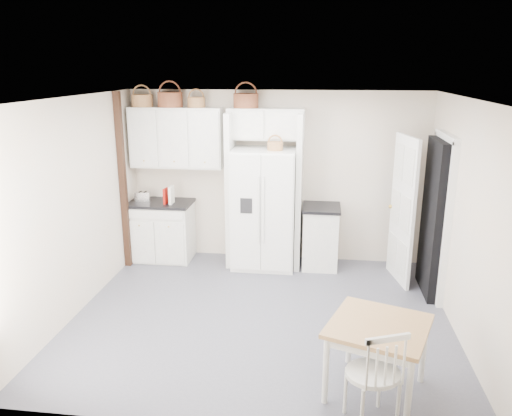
# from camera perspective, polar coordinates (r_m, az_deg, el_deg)

# --- Properties ---
(floor) EXTENTS (4.50, 4.50, 0.00)m
(floor) POSITION_cam_1_polar(r_m,az_deg,el_deg) (6.22, 0.57, -12.20)
(floor) COLOR #464754
(floor) RESTS_ON ground
(ceiling) EXTENTS (4.50, 4.50, 0.00)m
(ceiling) POSITION_cam_1_polar(r_m,az_deg,el_deg) (5.50, 0.64, 12.44)
(ceiling) COLOR white
(ceiling) RESTS_ON wall_back
(wall_back) EXTENTS (4.50, 0.00, 4.50)m
(wall_back) POSITION_cam_1_polar(r_m,az_deg,el_deg) (7.66, 2.38, 3.57)
(wall_back) COLOR beige
(wall_back) RESTS_ON floor
(wall_left) EXTENTS (0.00, 4.00, 4.00)m
(wall_left) POSITION_cam_1_polar(r_m,az_deg,el_deg) (6.39, -19.88, 0.12)
(wall_left) COLOR beige
(wall_left) RESTS_ON floor
(wall_right) EXTENTS (0.00, 4.00, 4.00)m
(wall_right) POSITION_cam_1_polar(r_m,az_deg,el_deg) (5.91, 22.81, -1.40)
(wall_right) COLOR beige
(wall_right) RESTS_ON floor
(refrigerator) EXTENTS (0.92, 0.74, 1.78)m
(refrigerator) POSITION_cam_1_polar(r_m,az_deg,el_deg) (7.43, 0.95, -0.05)
(refrigerator) COLOR white
(refrigerator) RESTS_ON floor
(base_cab_left) EXTENTS (0.96, 0.60, 0.88)m
(base_cab_left) POSITION_cam_1_polar(r_m,az_deg,el_deg) (7.95, -10.77, -2.64)
(base_cab_left) COLOR silver
(base_cab_left) RESTS_ON floor
(base_cab_right) EXTENTS (0.51, 0.61, 0.90)m
(base_cab_right) POSITION_cam_1_polar(r_m,az_deg,el_deg) (7.57, 7.37, -3.37)
(base_cab_right) COLOR silver
(base_cab_right) RESTS_ON floor
(dining_table) EXTENTS (1.07, 1.07, 0.70)m
(dining_table) POSITION_cam_1_polar(r_m,az_deg,el_deg) (4.90, 13.59, -16.36)
(dining_table) COLOR olive
(dining_table) RESTS_ON floor
(windsor_chair) EXTENTS (0.59, 0.56, 0.95)m
(windsor_chair) POSITION_cam_1_polar(r_m,az_deg,el_deg) (4.47, 13.22, -17.92)
(windsor_chair) COLOR silver
(windsor_chair) RESTS_ON floor
(counter_left) EXTENTS (1.00, 0.64, 0.04)m
(counter_left) POSITION_cam_1_polar(r_m,az_deg,el_deg) (7.82, -10.95, 0.57)
(counter_left) COLOR black
(counter_left) RESTS_ON base_cab_left
(counter_right) EXTENTS (0.55, 0.66, 0.04)m
(counter_right) POSITION_cam_1_polar(r_m,az_deg,el_deg) (7.43, 7.50, 0.06)
(counter_right) COLOR black
(counter_right) RESTS_ON base_cab_right
(toaster) EXTENTS (0.23, 0.15, 0.16)m
(toaster) POSITION_cam_1_polar(r_m,az_deg,el_deg) (7.84, -12.79, 1.25)
(toaster) COLOR silver
(toaster) RESTS_ON counter_left
(cookbook_red) EXTENTS (0.05, 0.16, 0.23)m
(cookbook_red) POSITION_cam_1_polar(r_m,az_deg,el_deg) (7.67, -10.26, 1.38)
(cookbook_red) COLOR #9C110A
(cookbook_red) RESTS_ON counter_left
(cookbook_cream) EXTENTS (0.04, 0.18, 0.27)m
(cookbook_cream) POSITION_cam_1_polar(r_m,az_deg,el_deg) (7.64, -9.64, 1.48)
(cookbook_cream) COLOR white
(cookbook_cream) RESTS_ON counter_left
(basket_upper_a) EXTENTS (0.32, 0.32, 0.18)m
(basket_upper_a) POSITION_cam_1_polar(r_m,az_deg,el_deg) (7.77, -12.88, 11.87)
(basket_upper_a) COLOR brown
(basket_upper_a) RESTS_ON upper_cabinet
(basket_upper_b) EXTENTS (0.37, 0.37, 0.22)m
(basket_upper_b) POSITION_cam_1_polar(r_m,az_deg,el_deg) (7.63, -9.79, 12.11)
(basket_upper_b) COLOR maroon
(basket_upper_b) RESTS_ON upper_cabinet
(basket_upper_c) EXTENTS (0.26, 0.26, 0.15)m
(basket_upper_c) POSITION_cam_1_polar(r_m,az_deg,el_deg) (7.53, -6.83, 11.92)
(basket_upper_c) COLOR brown
(basket_upper_c) RESTS_ON upper_cabinet
(basket_bridge_a) EXTENTS (0.36, 0.36, 0.21)m
(basket_bridge_a) POSITION_cam_1_polar(r_m,az_deg,el_deg) (7.38, -1.16, 12.17)
(basket_bridge_a) COLOR maroon
(basket_bridge_a) RESTS_ON bridge_cabinet
(basket_fridge_b) EXTENTS (0.22, 0.22, 0.12)m
(basket_fridge_b) POSITION_cam_1_polar(r_m,az_deg,el_deg) (7.11, 2.19, 7.08)
(basket_fridge_b) COLOR brown
(basket_fridge_b) RESTS_ON refrigerator
(upper_cabinet) EXTENTS (1.40, 0.34, 0.90)m
(upper_cabinet) POSITION_cam_1_polar(r_m,az_deg,el_deg) (7.66, -9.04, 7.96)
(upper_cabinet) COLOR silver
(upper_cabinet) RESTS_ON wall_back
(bridge_cabinet) EXTENTS (1.12, 0.34, 0.45)m
(bridge_cabinet) POSITION_cam_1_polar(r_m,az_deg,el_deg) (7.37, 1.16, 9.60)
(bridge_cabinet) COLOR silver
(bridge_cabinet) RESTS_ON wall_back
(fridge_panel_left) EXTENTS (0.08, 0.60, 2.30)m
(fridge_panel_left) POSITION_cam_1_polar(r_m,az_deg,el_deg) (7.49, -2.88, 2.10)
(fridge_panel_left) COLOR silver
(fridge_panel_left) RESTS_ON floor
(fridge_panel_right) EXTENTS (0.08, 0.60, 2.30)m
(fridge_panel_right) POSITION_cam_1_polar(r_m,az_deg,el_deg) (7.38, 4.95, 1.86)
(fridge_panel_right) COLOR silver
(fridge_panel_right) RESTS_ON floor
(trim_post) EXTENTS (0.09, 0.09, 2.60)m
(trim_post) POSITION_cam_1_polar(r_m,az_deg,el_deg) (7.55, -14.97, 2.87)
(trim_post) COLOR black
(trim_post) RESTS_ON floor
(doorway_void) EXTENTS (0.18, 0.85, 2.05)m
(doorway_void) POSITION_cam_1_polar(r_m,az_deg,el_deg) (6.90, 19.76, -1.12)
(doorway_void) COLOR black
(doorway_void) RESTS_ON floor
(door_slab) EXTENTS (0.21, 0.79, 2.05)m
(door_slab) POSITION_cam_1_polar(r_m,az_deg,el_deg) (7.14, 16.40, -0.25)
(door_slab) COLOR white
(door_slab) RESTS_ON floor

